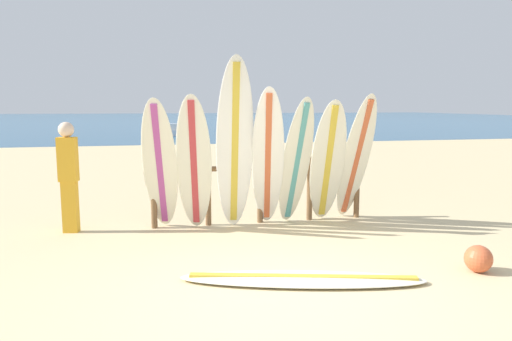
{
  "coord_description": "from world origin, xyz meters",
  "views": [
    {
      "loc": [
        -1.21,
        -4.24,
        1.86
      ],
      "look_at": [
        0.41,
        3.2,
        0.79
      ],
      "focal_mm": 33.11,
      "sensor_mm": 36.0,
      "label": 1
    }
  ],
  "objects_px": {
    "surfboard_leaning_far_right": "(356,158)",
    "beachgoer_standing": "(68,172)",
    "surfboard_leaning_center": "(268,159)",
    "surfboard_leaning_left": "(194,164)",
    "surfboard_rack": "(260,183)",
    "surfboard_leaning_right": "(328,162)",
    "surfboard_lying_on_sand": "(303,279)",
    "surfboard_leaning_far_left": "(160,166)",
    "surfboard_leaning_center_left": "(235,145)",
    "beach_ball": "(478,259)",
    "surfboard_leaning_center_right": "(296,162)",
    "small_boat_offshore": "(176,132)"
  },
  "relations": [
    {
      "from": "surfboard_leaning_far_right",
      "to": "beachgoer_standing",
      "type": "distance_m",
      "value": 4.33
    },
    {
      "from": "surfboard_leaning_center",
      "to": "beachgoer_standing",
      "type": "bearing_deg",
      "value": 171.77
    },
    {
      "from": "surfboard_leaning_left",
      "to": "beachgoer_standing",
      "type": "bearing_deg",
      "value": 168.63
    },
    {
      "from": "surfboard_rack",
      "to": "beachgoer_standing",
      "type": "xyz_separation_m",
      "value": [
        -2.83,
        0.03,
        0.25
      ]
    },
    {
      "from": "surfboard_leaning_right",
      "to": "surfboard_lying_on_sand",
      "type": "height_order",
      "value": "surfboard_leaning_right"
    },
    {
      "from": "surfboard_leaning_far_left",
      "to": "surfboard_leaning_right",
      "type": "distance_m",
      "value": 2.55
    },
    {
      "from": "surfboard_leaning_far_left",
      "to": "surfboard_leaning_center_left",
      "type": "xyz_separation_m",
      "value": [
        1.07,
        -0.12,
        0.29
      ]
    },
    {
      "from": "surfboard_lying_on_sand",
      "to": "beach_ball",
      "type": "bearing_deg",
      "value": -3.47
    },
    {
      "from": "surfboard_leaning_far_right",
      "to": "beachgoer_standing",
      "type": "relative_size",
      "value": 1.26
    },
    {
      "from": "surfboard_leaning_center_right",
      "to": "beach_ball",
      "type": "xyz_separation_m",
      "value": [
        1.4,
        -2.37,
        -0.84
      ]
    },
    {
      "from": "surfboard_lying_on_sand",
      "to": "beach_ball",
      "type": "xyz_separation_m",
      "value": [
        2.01,
        -0.12,
        0.12
      ]
    },
    {
      "from": "surfboard_leaning_far_left",
      "to": "surfboard_leaning_center",
      "type": "bearing_deg",
      "value": -4.45
    },
    {
      "from": "surfboard_leaning_far_right",
      "to": "surfboard_lying_on_sand",
      "type": "bearing_deg",
      "value": -124.81
    },
    {
      "from": "surfboard_leaning_center",
      "to": "surfboard_leaning_far_right",
      "type": "relative_size",
      "value": 1.04
    },
    {
      "from": "surfboard_leaning_center_right",
      "to": "surfboard_lying_on_sand",
      "type": "height_order",
      "value": "surfboard_leaning_center_right"
    },
    {
      "from": "surfboard_leaning_far_right",
      "to": "surfboard_lying_on_sand",
      "type": "xyz_separation_m",
      "value": [
        -1.61,
        -2.31,
        -0.98
      ]
    },
    {
      "from": "surfboard_leaning_right",
      "to": "small_boat_offshore",
      "type": "relative_size",
      "value": 0.74
    },
    {
      "from": "surfboard_leaning_far_right",
      "to": "beachgoer_standing",
      "type": "height_order",
      "value": "surfboard_leaning_far_right"
    },
    {
      "from": "surfboard_rack",
      "to": "small_boat_offshore",
      "type": "bearing_deg",
      "value": 90.8
    },
    {
      "from": "surfboard_leaning_left",
      "to": "surfboard_lying_on_sand",
      "type": "bearing_deg",
      "value": -67.59
    },
    {
      "from": "surfboard_leaning_far_right",
      "to": "small_boat_offshore",
      "type": "height_order",
      "value": "surfboard_leaning_far_right"
    },
    {
      "from": "surfboard_rack",
      "to": "surfboard_leaning_center_left",
      "type": "bearing_deg",
      "value": -140.4
    },
    {
      "from": "surfboard_leaning_center_left",
      "to": "surfboard_leaning_right",
      "type": "bearing_deg",
      "value": 4.14
    },
    {
      "from": "surfboard_leaning_right",
      "to": "small_boat_offshore",
      "type": "height_order",
      "value": "surfboard_leaning_right"
    },
    {
      "from": "surfboard_leaning_center_right",
      "to": "surfboard_leaning_right",
      "type": "relative_size",
      "value": 1.02
    },
    {
      "from": "beachgoer_standing",
      "to": "surfboard_leaning_center_left",
      "type": "bearing_deg",
      "value": -9.88
    },
    {
      "from": "surfboard_leaning_center",
      "to": "surfboard_lying_on_sand",
      "type": "bearing_deg",
      "value": -94.05
    },
    {
      "from": "beach_ball",
      "to": "surfboard_leaning_center_right",
      "type": "bearing_deg",
      "value": 120.54
    },
    {
      "from": "beachgoer_standing",
      "to": "small_boat_offshore",
      "type": "height_order",
      "value": "beachgoer_standing"
    },
    {
      "from": "surfboard_rack",
      "to": "surfboard_leaning_left",
      "type": "xyz_separation_m",
      "value": [
        -1.06,
        -0.33,
        0.37
      ]
    },
    {
      "from": "surfboard_leaning_center_left",
      "to": "beachgoer_standing",
      "type": "distance_m",
      "value": 2.43
    },
    {
      "from": "surfboard_leaning_center_right",
      "to": "surfboard_leaning_center_left",
      "type": "bearing_deg",
      "value": -176.98
    },
    {
      "from": "surfboard_leaning_right",
      "to": "surfboard_leaning_center_left",
      "type": "bearing_deg",
      "value": -175.86
    },
    {
      "from": "surfboard_rack",
      "to": "surfboard_leaning_left",
      "type": "distance_m",
      "value": 1.17
    },
    {
      "from": "beachgoer_standing",
      "to": "beach_ball",
      "type": "height_order",
      "value": "beachgoer_standing"
    },
    {
      "from": "surfboard_rack",
      "to": "surfboard_leaning_center_right",
      "type": "xyz_separation_m",
      "value": [
        0.48,
        -0.34,
        0.35
      ]
    },
    {
      "from": "surfboard_leaning_far_left",
      "to": "surfboard_lying_on_sand",
      "type": "height_order",
      "value": "surfboard_leaning_far_left"
    },
    {
      "from": "beachgoer_standing",
      "to": "surfboard_leaning_far_right",
      "type": "bearing_deg",
      "value": -4.0
    },
    {
      "from": "surfboard_leaning_center_left",
      "to": "small_boat_offshore",
      "type": "height_order",
      "value": "surfboard_leaning_center_left"
    },
    {
      "from": "beachgoer_standing",
      "to": "beach_ball",
      "type": "relative_size",
      "value": 5.28
    },
    {
      "from": "surfboard_rack",
      "to": "surfboard_leaning_far_left",
      "type": "relative_size",
      "value": 1.72
    },
    {
      "from": "surfboard_leaning_center",
      "to": "surfboard_leaning_center_right",
      "type": "distance_m",
      "value": 0.46
    },
    {
      "from": "surfboard_leaning_far_right",
      "to": "surfboard_lying_on_sand",
      "type": "height_order",
      "value": "surfboard_leaning_far_right"
    },
    {
      "from": "surfboard_rack",
      "to": "surfboard_leaning_far_left",
      "type": "xyz_separation_m",
      "value": [
        -1.54,
        -0.26,
        0.34
      ]
    },
    {
      "from": "surfboard_leaning_center_right",
      "to": "surfboard_lying_on_sand",
      "type": "xyz_separation_m",
      "value": [
        -0.61,
        -2.25,
        -0.96
      ]
    },
    {
      "from": "surfboard_leaning_center",
      "to": "surfboard_leaning_far_right",
      "type": "distance_m",
      "value": 1.46
    },
    {
      "from": "surfboard_leaning_center",
      "to": "surfboard_leaning_right",
      "type": "distance_m",
      "value": 0.99
    },
    {
      "from": "surfboard_leaning_left",
      "to": "beach_ball",
      "type": "distance_m",
      "value": 3.88
    },
    {
      "from": "surfboard_leaning_far_left",
      "to": "surfboard_leaning_left",
      "type": "bearing_deg",
      "value": -7.72
    },
    {
      "from": "surfboard_leaning_far_right",
      "to": "beach_ball",
      "type": "bearing_deg",
      "value": -80.63
    }
  ]
}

